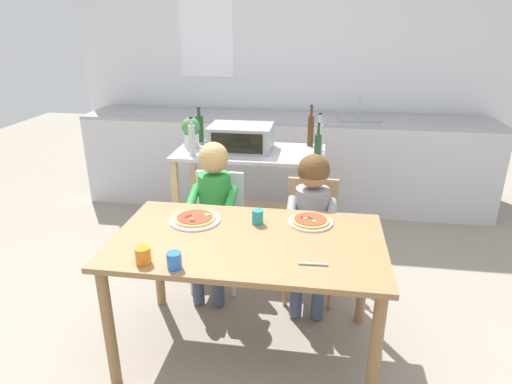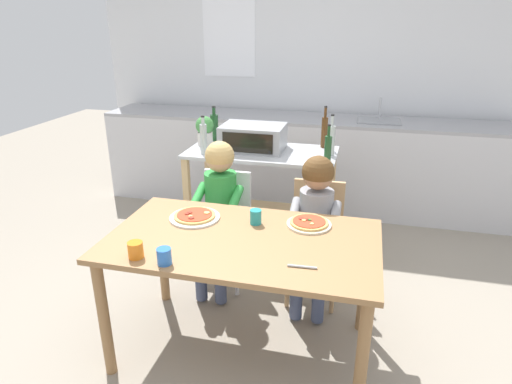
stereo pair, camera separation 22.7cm
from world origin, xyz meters
TOP-DOWN VIEW (x-y plane):
  - ground_plane at (0.00, 1.05)m, footprint 10.54×10.54m
  - back_wall_tiled at (-0.00, 2.70)m, footprint 4.52×0.13m
  - kitchen_counter at (0.00, 2.29)m, footprint 4.07×0.60m
  - kitchen_island_cart at (-0.19, 1.26)m, footprint 1.18×0.58m
  - toaster_oven at (-0.27, 1.29)m, footprint 0.49×0.36m
  - bottle_brown_beer at (0.34, 1.10)m, footprint 0.05×0.05m
  - bottle_tall_green_wine at (-0.61, 1.08)m, footprint 0.05×0.05m
  - bottle_dark_olive_oil at (0.27, 1.49)m, footprint 0.05×0.05m
  - bottle_squat_spirits at (-0.66, 1.49)m, footprint 0.07×0.07m
  - bottle_slim_sauce at (0.35, 1.27)m, footprint 0.06×0.06m
  - potted_herb_plant at (-0.68, 1.31)m, footprint 0.15×0.15m
  - dining_table at (0.00, 0.00)m, footprint 1.45×0.83m
  - dining_chair_left at (-0.34, 0.72)m, footprint 0.36×0.36m
  - dining_chair_right at (0.32, 0.67)m, footprint 0.36×0.36m
  - child_in_green_shirt at (-0.34, 0.60)m, footprint 0.32×0.42m
  - child_in_grey_shirt at (0.32, 0.56)m, footprint 0.32×0.42m
  - pizza_plate_white at (-0.34, 0.17)m, footprint 0.30×0.30m
  - pizza_plate_cream at (0.32, 0.24)m, footprint 0.25×0.25m
  - drinking_cup_teal at (0.03, 0.19)m, footprint 0.07×0.07m
  - drinking_cup_blue at (-0.29, -0.35)m, footprint 0.07×0.07m
  - drinking_cup_orange at (-0.45, -0.32)m, footprint 0.08×0.08m
  - serving_spoon at (0.35, -0.22)m, footprint 0.14×0.02m

SIDE VIEW (x-z plane):
  - ground_plane at x=0.00m, z-range 0.00..0.00m
  - kitchen_counter at x=0.00m, z-range -0.10..1.02m
  - dining_chair_left at x=-0.34m, z-range 0.07..0.89m
  - dining_chair_right at x=0.32m, z-range 0.07..0.89m
  - kitchen_island_cart at x=-0.19m, z-range 0.15..1.00m
  - dining_table at x=0.00m, z-range 0.27..1.01m
  - child_in_grey_shirt at x=0.32m, z-range 0.17..1.18m
  - child_in_green_shirt at x=-0.34m, z-range 0.16..1.22m
  - serving_spoon at x=0.35m, z-range 0.74..0.75m
  - pizza_plate_white at x=-0.34m, z-range 0.73..0.77m
  - pizza_plate_cream at x=0.32m, z-range 0.73..0.77m
  - drinking_cup_blue at x=-0.29m, z-range 0.74..0.82m
  - drinking_cup_orange at x=-0.45m, z-range 0.74..0.82m
  - drinking_cup_teal at x=0.03m, z-range 0.74..0.82m
  - toaster_oven at x=-0.27m, z-range 0.85..1.05m
  - bottle_brown_beer at x=0.34m, z-range 0.82..1.10m
  - bottle_squat_spirits at x=-0.66m, z-range 0.82..1.12m
  - bottle_slim_sauce at x=0.35m, z-range 0.82..1.13m
  - bottle_tall_green_wine at x=-0.61m, z-range 0.83..1.13m
  - potted_herb_plant at x=-0.68m, z-range 0.86..1.10m
  - bottle_dark_olive_oil at x=0.27m, z-range 0.82..1.15m
  - back_wall_tiled at x=0.00m, z-range 0.00..2.70m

